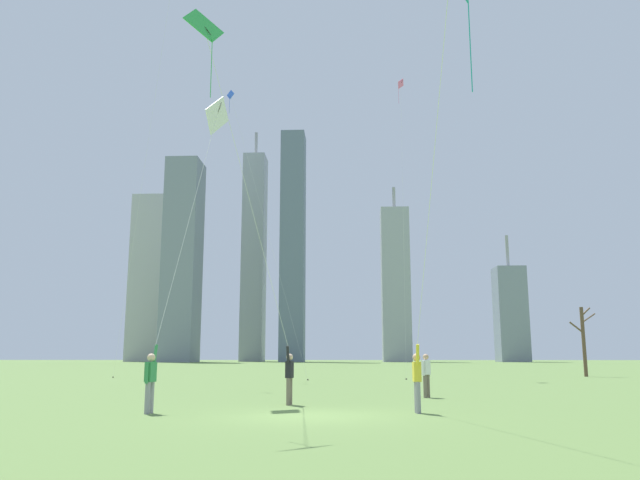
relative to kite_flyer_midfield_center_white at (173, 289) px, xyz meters
name	(u,v)px	position (x,y,z in m)	size (l,w,h in m)	color
ground_plane	(310,416)	(4.30, -1.89, -3.57)	(400.00, 400.00, 0.00)	#5B7A3D
kite_flyer_midfield_center_white	(173,289)	(0.00, 0.00, 0.00)	(0.89, 6.20, 11.45)	gray
kite_flyer_foreground_left_teal	(423,310)	(7.26, -2.48, -0.84)	(0.66, 7.74, 9.53)	gray
kite_flyer_midfield_left_green	(276,320)	(3.07, 0.82, -0.93)	(2.54, 5.79, 10.93)	#726656
bystander_strolling_midfield	(426,373)	(8.26, 5.51, -2.67)	(0.36, 0.43, 1.62)	#726656
distant_kite_low_near_trees_red	(167,20)	(-7.07, 20.45, 20.85)	(5.24, 6.71, 28.37)	red
distant_kite_drifting_right_pink	(401,112)	(9.58, 27.56, 16.67)	(0.86, 5.22, 23.28)	pink
distant_kite_drifting_left_blue	(239,127)	(-2.57, 24.48, 14.50)	(6.45, 3.32, 21.19)	blue
bare_tree_right_of_center	(584,338)	(23.09, 29.86, -0.74)	(2.48, 1.46, 5.19)	brown
skyline_mid_tower_left	(182,259)	(-34.03, 126.61, 20.50)	(7.72, 9.57, 48.14)	gray
skyline_slender_spire	(396,284)	(17.01, 135.18, 15.36)	(6.89, 5.65, 43.43)	#9EA3AD
skyline_wide_slab	(511,314)	(44.86, 136.35, 7.95)	(6.98, 7.30, 31.00)	gray
skyline_squat_block	(254,256)	(-19.50, 143.44, 23.81)	(5.71, 7.74, 61.60)	#9EA3AD
skyline_mid_tower_right	(293,245)	(-8.40, 134.32, 25.14)	(5.88, 7.65, 57.42)	slate
skyline_tall_tower	(154,278)	(-45.59, 142.01, 18.01)	(10.90, 8.77, 43.17)	#B2B2B7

